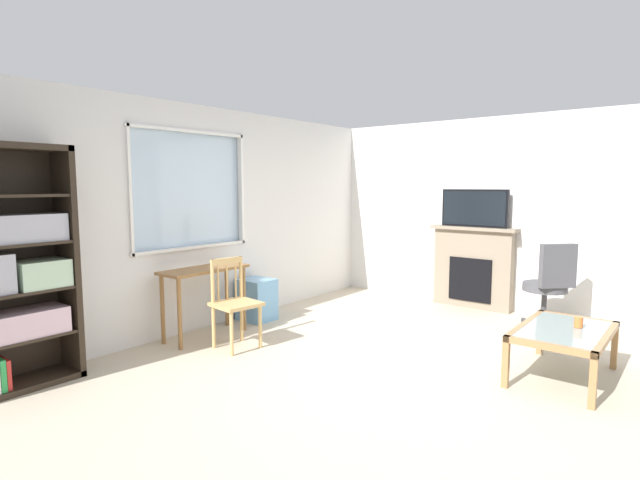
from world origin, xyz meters
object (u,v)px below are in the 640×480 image
(office_chair, at_px, (550,282))
(desk_under_window, at_px, (204,281))
(fireplace, at_px, (473,267))
(sippy_cup, at_px, (579,322))
(tv, at_px, (474,208))
(bookshelf, at_px, (11,276))
(wooden_chair, at_px, (234,302))
(coffee_table, at_px, (564,335))
(plastic_drawer_unit, at_px, (257,299))

(office_chair, bearing_deg, desk_under_window, 131.85)
(fireplace, bearing_deg, sippy_cup, -137.90)
(desk_under_window, distance_m, office_chair, 3.81)
(tv, bearing_deg, bookshelf, 158.89)
(bookshelf, bearing_deg, wooden_chair, -19.43)
(bookshelf, relative_size, office_chair, 1.96)
(tv, relative_size, coffee_table, 0.82)
(desk_under_window, bearing_deg, tv, -30.10)
(bookshelf, relative_size, sippy_cup, 21.73)
(desk_under_window, xyz_separation_m, coffee_table, (1.16, -3.29, -0.24))
(desk_under_window, relative_size, office_chair, 0.96)
(desk_under_window, relative_size, sippy_cup, 10.63)
(tv, bearing_deg, office_chair, -114.68)
(fireplace, distance_m, sippy_cup, 2.41)
(bookshelf, height_order, desk_under_window, bookshelf)
(bookshelf, distance_m, sippy_cup, 4.67)
(office_chair, relative_size, coffee_table, 0.94)
(wooden_chair, xyz_separation_m, plastic_drawer_unit, (0.85, 0.56, -0.21))
(bookshelf, height_order, plastic_drawer_unit, bookshelf)
(office_chair, bearing_deg, coffee_table, -161.87)
(bookshelf, bearing_deg, sippy_cup, -48.61)
(desk_under_window, height_order, plastic_drawer_unit, desk_under_window)
(fireplace, height_order, office_chair, fireplace)
(desk_under_window, xyz_separation_m, plastic_drawer_unit, (0.81, 0.05, -0.36))
(fireplace, relative_size, office_chair, 1.13)
(coffee_table, bearing_deg, plastic_drawer_unit, 95.87)
(bookshelf, height_order, fireplace, bookshelf)
(fireplace, bearing_deg, bookshelf, 158.96)
(office_chair, xyz_separation_m, sippy_cup, (-1.28, -0.54, -0.08))
(plastic_drawer_unit, distance_m, office_chair, 3.38)
(sippy_cup, bearing_deg, plastic_drawer_unit, 97.52)
(bookshelf, xyz_separation_m, tv, (4.85, -1.87, 0.41))
(bookshelf, xyz_separation_m, office_chair, (4.35, -2.95, -0.36))
(fireplace, relative_size, coffee_table, 1.06)
(bookshelf, relative_size, tv, 2.22)
(wooden_chair, xyz_separation_m, coffee_table, (1.20, -2.78, -0.09))
(tv, relative_size, sippy_cup, 9.77)
(wooden_chair, relative_size, office_chair, 0.90)
(plastic_drawer_unit, height_order, fireplace, fireplace)
(wooden_chair, height_order, fireplace, fireplace)
(fireplace, relative_size, tv, 1.29)
(bookshelf, bearing_deg, fireplace, -21.04)
(tv, bearing_deg, plastic_drawer_unit, 140.85)
(wooden_chair, bearing_deg, tv, -22.06)
(desk_under_window, distance_m, coffee_table, 3.50)
(plastic_drawer_unit, xyz_separation_m, fireplace, (2.24, -1.81, 0.29))
(wooden_chair, xyz_separation_m, office_chair, (2.58, -2.33, 0.09))
(fireplace, height_order, sippy_cup, fireplace)
(tv, relative_size, office_chair, 0.88)
(bookshelf, distance_m, plastic_drawer_unit, 2.71)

